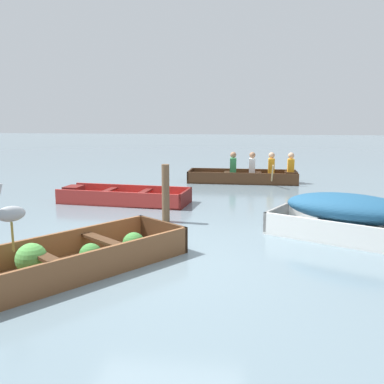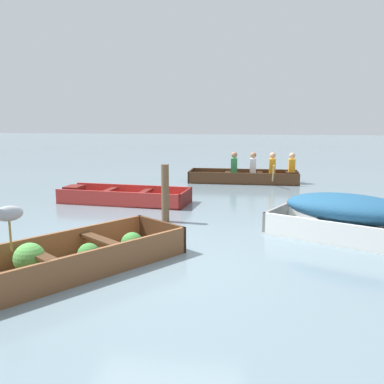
# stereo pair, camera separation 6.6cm
# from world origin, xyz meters

# --- Properties ---
(ground_plane) EXTENTS (80.00, 80.00, 0.00)m
(ground_plane) POSITION_xyz_m (0.00, 0.00, 0.00)
(ground_plane) COLOR slate
(dinghy_wooden_brown_foreground) EXTENTS (2.66, 3.05, 0.43)m
(dinghy_wooden_brown_foreground) POSITION_xyz_m (-1.00, -0.80, 0.15)
(dinghy_wooden_brown_foreground) COLOR brown
(dinghy_wooden_brown_foreground) RESTS_ON ground
(skiff_red_near_moored) EXTENTS (3.01, 1.29, 0.34)m
(skiff_red_near_moored) POSITION_xyz_m (-1.70, 3.57, 0.12)
(skiff_red_near_moored) COLOR #AD2D28
(skiff_red_near_moored) RESTS_ON ground
(skiff_white_mid_moored) EXTENTS (2.72, 2.06, 0.74)m
(skiff_white_mid_moored) POSITION_xyz_m (2.89, 1.22, 0.42)
(skiff_white_mid_moored) COLOR white
(skiff_white_mid_moored) RESTS_ON ground
(rowboat_dark_varnish_with_crew) EXTENTS (3.23, 2.29, 0.91)m
(rowboat_dark_varnish_with_crew) POSITION_xyz_m (1.29, 7.04, 0.23)
(rowboat_dark_varnish_with_crew) COLOR #4C2D19
(rowboat_dark_varnish_with_crew) RESTS_ON ground
(heron_on_dinghy) EXTENTS (0.39, 0.36, 0.84)m
(heron_on_dinghy) POSITION_xyz_m (-1.42, -1.36, 0.90)
(heron_on_dinghy) COLOR olive
(heron_on_dinghy) RESTS_ON dinghy_wooden_brown_foreground
(mooring_post) EXTENTS (0.14, 0.14, 1.09)m
(mooring_post) POSITION_xyz_m (-0.28, 1.94, 0.54)
(mooring_post) COLOR brown
(mooring_post) RESTS_ON ground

